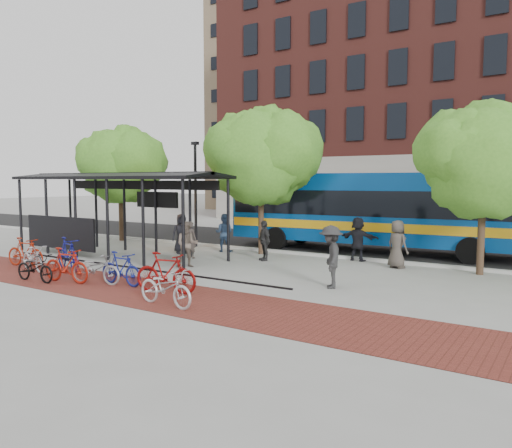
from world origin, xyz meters
The scene contains 29 objects.
ground centered at (0.00, 0.00, 0.00)m, with size 160.00×160.00×0.00m, color #9E9E99.
asphalt_street centered at (0.00, 8.00, 0.01)m, with size 160.00×8.00×0.01m, color black.
curb centered at (0.00, 4.00, 0.06)m, with size 160.00×0.25×0.12m, color #B7B7B2.
brick_strip centered at (-2.00, -5.00, 0.00)m, with size 24.00×3.00×0.01m, color maroon.
bike_rack_rail centered at (-3.30, -4.10, 0.00)m, with size 12.00×0.05×0.95m, color black.
building_tower centered at (-16.00, 40.00, 15.00)m, with size 22.00×22.00×30.00m, color #7A664C.
bus_shelter centered at (-8.13, -0.48, 3.00)m, with size 10.60×3.07×3.60m.
tree_a centered at (-11.91, 3.35, 4.24)m, with size 4.90×4.00×6.18m.
tree_b centered at (-2.90, 3.35, 4.46)m, with size 5.15×4.20×6.47m.
tree_c centered at (6.09, 3.35, 4.05)m, with size 4.66×3.80×5.92m.
lamp_post_left centered at (-7.00, 3.60, 2.75)m, with size 0.35×0.20×5.12m.
bus centered at (0.99, 6.54, 2.05)m, with size 13.40×3.80×3.57m.
bike_1 centered at (-8.64, -4.39, 0.55)m, with size 0.52×1.85×1.11m, color maroon.
bike_2 centered at (-7.62, -4.73, 0.47)m, with size 0.62×1.78×0.94m, color #B6B6B9.
bike_3 centered at (-6.67, -3.97, 0.60)m, with size 0.56×1.99×1.19m, color navy.
bike_4 centered at (-5.77, -5.86, 0.45)m, with size 0.60×1.72×0.90m, color black.
bike_5 centered at (-4.81, -5.39, 0.56)m, with size 0.53×1.86×1.12m, color #9E1C0E.
bike_6 centered at (-3.87, -5.00, 0.49)m, with size 0.65×1.86×0.98m, color gray.
bike_7 centered at (-3.02, -4.74, 0.53)m, with size 0.49×1.75×1.05m, color navy.
bike_9 centered at (-1.13, -4.74, 0.59)m, with size 0.56×1.97×1.18m, color maroon.
bike_10 centered at (-0.06, -5.87, 0.50)m, with size 0.66×1.89×0.99m, color #B8B8BB.
pedestrian_0 centered at (-6.07, 1.50, 0.88)m, with size 0.86×0.56×1.77m, color black.
pedestrian_1 centered at (-4.80, 0.64, 0.78)m, with size 0.57×0.37×1.55m, color #37302C.
pedestrian_2 centered at (-4.76, 2.92, 0.87)m, with size 0.85×0.66×1.74m, color navy.
pedestrian_4 centered at (-1.88, 1.79, 0.82)m, with size 0.96×0.40×1.64m, color #2B2B2B.
pedestrian_5 centered at (1.34, 3.80, 0.89)m, with size 1.66×0.53×1.79m, color black.
pedestrian_6 centered at (3.19, 3.01, 0.89)m, with size 0.87×0.57×1.79m, color #443D36.
pedestrian_8 centered at (-3.46, -1.13, 0.86)m, with size 0.84×0.65×1.73m, color brown.
pedestrian_9 centered at (2.57, -1.50, 0.95)m, with size 1.23×0.71×1.91m, color #272727.
Camera 1 is at (8.84, -15.22, 3.25)m, focal length 35.00 mm.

